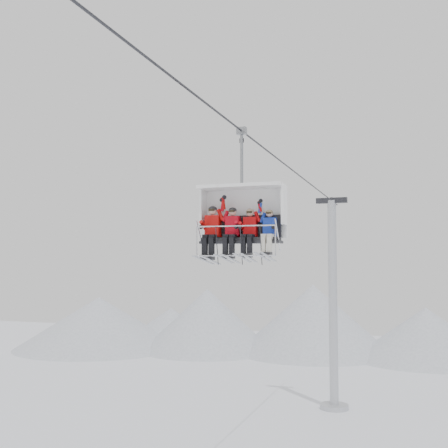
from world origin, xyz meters
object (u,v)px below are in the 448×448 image
(chairlift_carrier, at_px, (243,214))
(skier_center_left, at_px, (232,230))
(skier_far_left, at_px, (212,230))
(skier_far_right, at_px, (269,231))
(lift_tower_right, at_px, (333,317))
(skier_center_right, at_px, (249,231))

(chairlift_carrier, relative_size, skier_center_left, 2.36)
(skier_far_left, bearing_deg, skier_center_left, -0.61)
(skier_far_right, bearing_deg, skier_center_left, 179.36)
(skier_center_left, bearing_deg, chairlift_carrier, 49.92)
(lift_tower_right, relative_size, skier_far_left, 7.60)
(chairlift_carrier, bearing_deg, skier_far_right, -19.94)
(lift_tower_right, bearing_deg, skier_far_left, -92.54)
(lift_tower_right, bearing_deg, skier_center_right, -89.18)
(chairlift_carrier, xyz_separation_m, skier_far_right, (0.89, -0.32, -0.55))
(lift_tower_right, distance_m, skier_center_right, 20.95)
(skier_far_left, relative_size, skier_far_right, 1.05)
(skier_far_left, distance_m, skier_far_right, 1.80)
(skier_center_right, bearing_deg, skier_center_left, 179.30)
(lift_tower_right, xyz_separation_m, skier_center_right, (0.29, -20.48, 4.42))
(skier_far_right, bearing_deg, skier_far_left, 179.37)
(chairlift_carrier, relative_size, skier_far_left, 2.25)
(skier_center_right, distance_m, skier_far_right, 0.60)
(skier_far_left, xyz_separation_m, skier_center_left, (0.65, -0.01, -0.03))
(skier_center_left, xyz_separation_m, skier_center_right, (0.55, -0.01, -0.02))
(chairlift_carrier, height_order, skier_center_right, chairlift_carrier)
(skier_center_left, relative_size, skier_center_right, 1.00)
(chairlift_carrier, bearing_deg, skier_center_right, -47.29)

